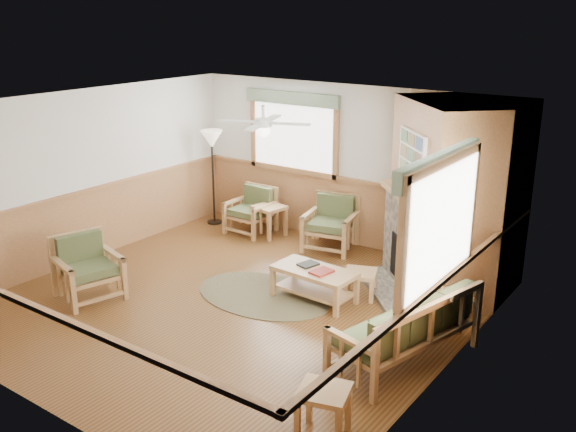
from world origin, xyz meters
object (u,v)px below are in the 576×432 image
Objects in this scene: end_table_sofa at (323,414)px; coffee_table at (314,284)px; armchair_left at (88,268)px; footstool at (360,284)px; end_table_chairs at (269,221)px; armchair_back_right at (331,224)px; sofa at (405,327)px; armchair_back_left at (250,211)px; floor_lamp_right at (420,265)px; floor_lamp_left at (213,177)px.

coffee_table is at bearing 125.02° from end_table_sofa.
armchair_left is 2.04× the size of footstool.
armchair_back_right is at bearing 3.54° from end_table_chairs.
armchair_back_right is at bearing -120.81° from sofa.
armchair_back_right is (-2.60, 2.57, 0.02)m from sofa.
coffee_table reaches higher than footstool.
armchair_back_right is (1.61, 0.13, 0.03)m from armchair_back_left.
coffee_table is 0.72× the size of floor_lamp_right.
footstool is 4.09m from floor_lamp_left.
coffee_table is at bearing -39.69° from armchair_left.
end_table_sofa is (1.72, -2.46, 0.03)m from coffee_table.
armchair_left is at bearing -77.06° from floor_lamp_left.
floor_lamp_left reaches higher than coffee_table.
coffee_table is at bearing -99.55° from sofa.
floor_lamp_left reaches higher than end_table_sofa.
armchair_back_right is 2.85m from floor_lamp_right.
floor_lamp_right is at bearing -149.90° from sofa.
armchair_back_right is 1.71× the size of end_table_sofa.
sofa is at bearing -43.95° from footstool.
end_table_chairs is (0.47, 3.51, -0.16)m from armchair_left.
end_table_chairs is (-1.23, -0.08, -0.17)m from armchair_back_right.
end_table_chairs is at bearing 132.28° from end_table_sofa.
floor_lamp_left is at bearing 162.67° from floor_lamp_right.
armchair_back_left is 0.71× the size of coffee_table.
armchair_back_left is 3.20m from footstool.
armchair_back_left is 1.48× the size of end_table_chairs.
coffee_table is at bearing -39.75° from end_table_chairs.
floor_lamp_right is at bearing -23.45° from end_table_chairs.
sofa is 5.68m from floor_lamp_left.
armchair_back_right reaches higher than sofa.
end_table_sofa is at bearing -47.72° from end_table_chairs.
sofa is at bearing -30.11° from armchair_back_left.
armchair_back_right is 0.50× the size of floor_lamp_left.
armchair_left is 3.55m from end_table_chairs.
floor_lamp_right is (1.45, 0.21, 0.57)m from coffee_table.
coffee_table is 2.21× the size of end_table_sofa.
floor_lamp_left is at bearing 169.87° from armchair_back_right.
sofa reaches higher than end_table_sofa.
sofa is 3.34× the size of end_table_chairs.
floor_lamp_right is at bearing -47.47° from armchair_back_right.
armchair_left is at bearing -128.01° from armchair_back_right.
armchair_back_left is 0.93× the size of armchair_left.
end_table_sofa is at bearing -52.43° from coffee_table.
floor_lamp_left is 5.05m from floor_lamp_right.
footstool is at bearing -58.00° from armchair_back_right.
end_table_sofa is 3.19m from footstool.
end_table_chairs is (-3.83, 2.50, -0.15)m from sofa.
coffee_table is at bearing -76.97° from armchair_back_right.
floor_lamp_left reaches higher than sofa.
armchair_left is (-0.09, -3.46, 0.03)m from armchair_back_left.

